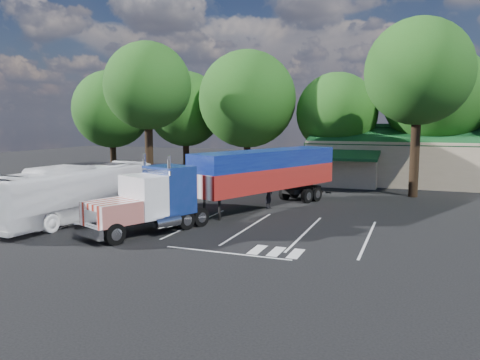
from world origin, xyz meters
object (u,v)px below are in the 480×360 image
(semi_truck, at_px, (241,177))
(bicycle, at_px, (289,185))
(tour_bus, at_px, (77,193))
(silver_sedan, at_px, (353,178))
(woman, at_px, (269,195))

(semi_truck, relative_size, bicycle, 9.88)
(tour_bus, bearing_deg, silver_sedan, 62.51)
(woman, bearing_deg, tour_bus, 136.85)
(bicycle, distance_m, silver_sedan, 7.16)
(woman, distance_m, silver_sedan, 13.76)
(semi_truck, relative_size, tour_bus, 1.62)
(woman, bearing_deg, bicycle, 13.10)
(semi_truck, height_order, bicycle, semi_truck)
(semi_truck, xyz_separation_m, bicycle, (0.46, 9.86, -1.81))
(tour_bus, height_order, silver_sedan, tour_bus)
(bicycle, height_order, silver_sedan, silver_sedan)
(tour_bus, xyz_separation_m, silver_sedan, (13.29, 20.86, -0.96))
(tour_bus, bearing_deg, semi_truck, 38.10)
(semi_truck, xyz_separation_m, tour_bus, (-8.34, -5.43, -0.68))
(bicycle, bearing_deg, tour_bus, -140.30)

